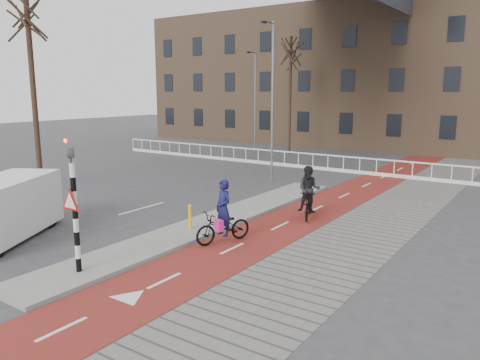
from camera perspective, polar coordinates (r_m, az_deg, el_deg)
The scene contains 15 objects.
ground at distance 14.05m, azimuth -10.87°, elevation -9.32°, with size 120.00×120.00×0.00m, color #38383A.
bike_lane at distance 21.34m, azimuth 11.57°, elevation -2.36°, with size 2.50×60.00×0.01m, color maroon.
sidewalk at distance 20.46m, azimuth 18.81°, elevation -3.30°, with size 3.00×60.00×0.01m, color slate.
curb_island at distance 17.33m, azimuth -3.09°, elevation -5.04°, with size 1.80×16.00×0.12m, color gray.
traffic_signal at distance 12.69m, azimuth -19.61°, elevation -2.58°, with size 0.80×0.80×3.68m.
bollard at distance 16.12m, azimuth -6.09°, elevation -4.51°, with size 0.12×0.12×0.85m, color yellow.
cyclist_near at distance 14.93m, azimuth -2.04°, elevation -5.11°, with size 1.36×2.08×2.04m.
cyclist_far at distance 17.90m, azimuth 8.38°, elevation -2.04°, with size 1.15×1.95×2.01m.
van at distance 16.98m, azimuth -27.11°, elevation -3.15°, with size 3.82×4.92×1.98m.
railing at distance 30.27m, azimuth 5.45°, elevation 2.26°, with size 28.00×0.10×0.99m.
townhouse_row at distance 43.15m, azimuth 18.12°, elevation 14.33°, with size 46.00×10.00×15.90m.
tree_left at distance 25.46m, azimuth -23.88°, elevation 9.98°, with size 0.27×0.27×9.64m, color black.
tree_mid at distance 36.44m, azimuth 6.10°, elevation 10.14°, with size 0.23×0.23×8.78m, color black.
streetlight_near at distance 24.94m, azimuth 3.98°, elevation 9.29°, with size 0.12×0.12×8.27m, color slate.
streetlight_left at distance 35.93m, azimuth 1.86°, elevation 9.32°, with size 0.12×0.12×7.69m, color slate.
Camera 1 is at (9.48, -9.20, 4.80)m, focal length 35.00 mm.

